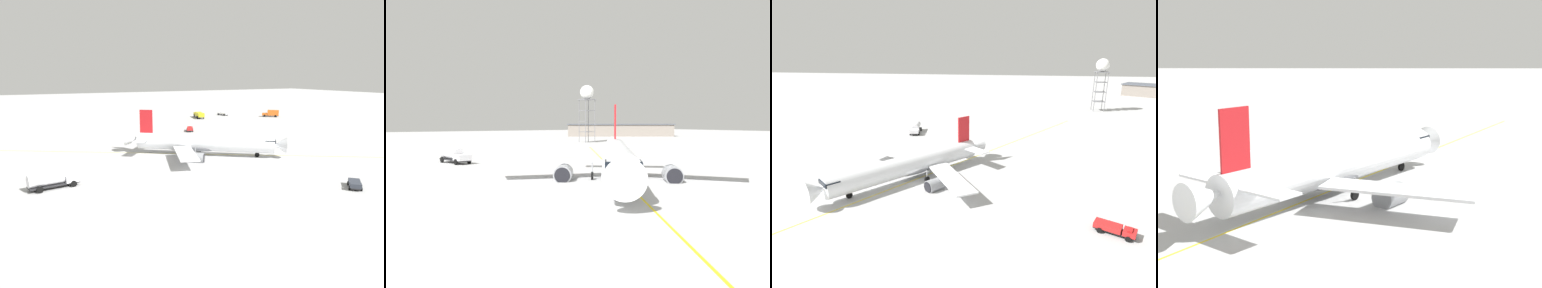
% 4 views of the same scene
% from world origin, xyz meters
% --- Properties ---
extents(ground_plane, '(600.00, 600.00, 0.00)m').
position_xyz_m(ground_plane, '(0.00, 0.00, 0.00)').
color(ground_plane, '#B2B2B2').
extents(airliner_main, '(33.00, 28.43, 10.93)m').
position_xyz_m(airliner_main, '(-2.09, -0.67, 2.84)').
color(airliner_main, white).
rests_on(airliner_main, ground_plane).
extents(fuel_tanker_truck, '(8.63, 4.10, 2.87)m').
position_xyz_m(fuel_tanker_truck, '(-37.29, -11.71, 1.55)').
color(fuel_tanker_truck, '#232326').
rests_on(fuel_tanker_truck, ground_plane).
extents(radar_tower, '(5.34, 5.34, 21.95)m').
position_xyz_m(radar_tower, '(-87.04, 54.02, 18.27)').
color(radar_tower, slate).
rests_on(radar_tower, ground_plane).
extents(terminal_shed, '(44.15, 57.32, 6.89)m').
position_xyz_m(terminal_shed, '(-131.65, 107.52, 3.47)').
color(terminal_shed, gray).
rests_on(terminal_shed, ground_plane).
extents(taxiway_centreline, '(116.58, 72.49, 0.01)m').
position_xyz_m(taxiway_centreline, '(-4.77, 2.06, 0.00)').
color(taxiway_centreline, yellow).
rests_on(taxiway_centreline, ground_plane).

